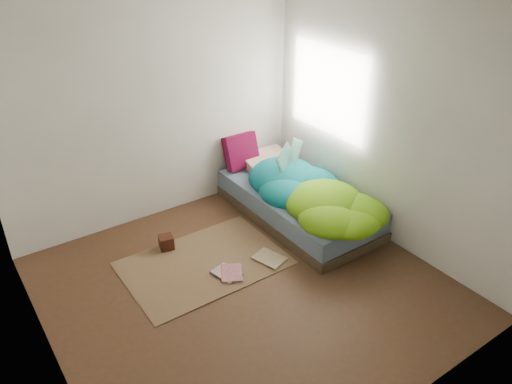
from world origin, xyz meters
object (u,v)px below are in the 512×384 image
Objects in this scene: wooden_box at (166,242)px; floor_book_a at (219,278)px; floor_book_b at (221,274)px; pillow_magenta at (241,151)px; open_book at (291,147)px; bed at (298,204)px.

wooden_box reaches higher than floor_book_a.
floor_book_b is at bearing -71.76° from wooden_box.
pillow_magenta is 0.94× the size of open_book.
pillow_magenta reaches higher than floor_book_a.
open_book is 1.66× the size of floor_book_a.
floor_book_a is 0.99× the size of floor_book_b.
pillow_magenta is at bearing 24.47° from wooden_box.
open_book reaches higher than floor_book_a.
floor_book_a is (-1.37, -0.48, -0.15)m from bed.
pillow_magenta is 1.90m from floor_book_a.
wooden_box is (-1.37, -0.63, -0.47)m from pillow_magenta.
open_book reaches higher than floor_book_b.
open_book is 1.74m from floor_book_a.
wooden_box reaches higher than floor_book_b.
bed is 1.40m from floor_book_b.
floor_book_b is at bearing -161.77° from bed.
open_book is (0.21, -0.71, 0.27)m from pillow_magenta.
open_book reaches higher than wooden_box.
floor_book_b is at bearing -130.19° from pillow_magenta.
bed is at bearing -78.36° from pillow_magenta.
open_book is 1.75m from wooden_box.
wooden_box is 0.52× the size of floor_book_a.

